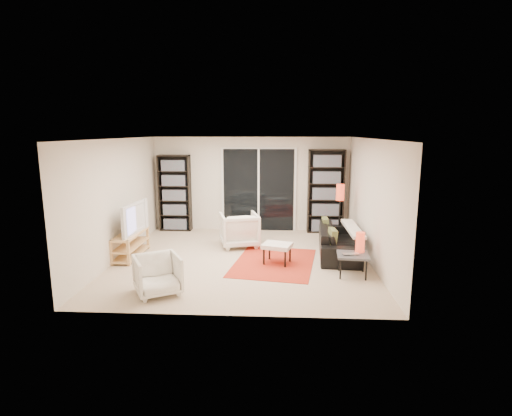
% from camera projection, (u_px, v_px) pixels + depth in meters
% --- Properties ---
extents(floor, '(5.00, 5.00, 0.00)m').
position_uv_depth(floor, '(243.00, 259.00, 8.04)').
color(floor, beige).
rests_on(floor, ground).
extents(wall_back, '(5.00, 0.02, 2.40)m').
position_uv_depth(wall_back, '(251.00, 184.00, 10.27)').
color(wall_back, beige).
rests_on(wall_back, ground).
extents(wall_front, '(5.00, 0.02, 2.40)m').
position_uv_depth(wall_front, '(226.00, 233.00, 5.36)').
color(wall_front, beige).
rests_on(wall_front, ground).
extents(wall_left, '(0.02, 5.00, 2.40)m').
position_uv_depth(wall_left, '(118.00, 200.00, 7.95)').
color(wall_left, beige).
rests_on(wall_left, ground).
extents(wall_right, '(0.02, 5.00, 2.40)m').
position_uv_depth(wall_right, '(372.00, 202.00, 7.68)').
color(wall_right, beige).
rests_on(wall_right, ground).
extents(ceiling, '(5.00, 5.00, 0.02)m').
position_uv_depth(ceiling, '(242.00, 139.00, 7.59)').
color(ceiling, white).
rests_on(ceiling, wall_back).
extents(sliding_door, '(1.92, 0.08, 2.16)m').
position_uv_depth(sliding_door, '(259.00, 190.00, 10.25)').
color(sliding_door, white).
rests_on(sliding_door, ground).
extents(bookshelf_left, '(0.80, 0.30, 1.95)m').
position_uv_depth(bookshelf_left, '(175.00, 193.00, 10.25)').
color(bookshelf_left, black).
rests_on(bookshelf_left, ground).
extents(bookshelf_right, '(0.90, 0.30, 2.10)m').
position_uv_depth(bookshelf_right, '(326.00, 191.00, 10.03)').
color(bookshelf_right, black).
rests_on(bookshelf_right, ground).
extents(tv_stand, '(0.40, 1.24, 0.50)m').
position_uv_depth(tv_stand, '(131.00, 244.00, 8.18)').
color(tv_stand, '#E5B674').
rests_on(tv_stand, floor).
extents(tv, '(0.25, 1.10, 0.63)m').
position_uv_depth(tv, '(130.00, 218.00, 8.08)').
color(tv, black).
rests_on(tv, tv_stand).
extents(rug, '(1.79, 2.23, 0.01)m').
position_uv_depth(rug, '(274.00, 262.00, 7.84)').
color(rug, red).
rests_on(rug, floor).
extents(sofa, '(0.95, 2.07, 0.59)m').
position_uv_depth(sofa, '(339.00, 241.00, 8.33)').
color(sofa, black).
rests_on(sofa, floor).
extents(armchair_back, '(0.99, 1.01, 0.76)m').
position_uv_depth(armchair_back, '(239.00, 230.00, 8.91)').
color(armchair_back, white).
rests_on(armchair_back, floor).
extents(armchair_front, '(0.92, 0.93, 0.63)m').
position_uv_depth(armchair_front, '(158.00, 275.00, 6.29)').
color(armchair_front, white).
rests_on(armchair_front, floor).
extents(ottoman, '(0.64, 0.57, 0.40)m').
position_uv_depth(ottoman, '(277.00, 246.00, 7.73)').
color(ottoman, white).
rests_on(ottoman, floor).
extents(side_table, '(0.59, 0.59, 0.40)m').
position_uv_depth(side_table, '(353.00, 256.00, 7.08)').
color(side_table, '#414247').
rests_on(side_table, floor).
extents(laptop, '(0.33, 0.24, 0.02)m').
position_uv_depth(laptop, '(352.00, 255.00, 6.99)').
color(laptop, silver).
rests_on(laptop, side_table).
extents(table_lamp, '(0.16, 0.16, 0.36)m').
position_uv_depth(table_lamp, '(360.00, 242.00, 7.17)').
color(table_lamp, red).
rests_on(table_lamp, side_table).
extents(floor_lamp, '(0.21, 0.21, 1.36)m').
position_uv_depth(floor_lamp, '(340.00, 198.00, 9.05)').
color(floor_lamp, black).
rests_on(floor_lamp, floor).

